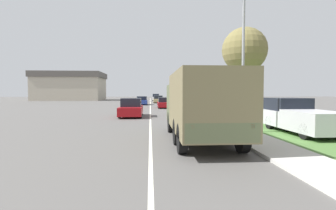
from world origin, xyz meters
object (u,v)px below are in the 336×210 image
Objects in this scene: car_second_ahead at (164,103)px; lamp_post at (239,48)px; car_third_ahead at (142,101)px; pickup_truck at (299,116)px; military_truck at (200,104)px; car_farthest_ahead at (156,98)px; car_fourth_ahead at (158,100)px; car_nearest_ahead at (131,108)px.

car_second_ahead is 22.54m from lamp_post.
lamp_post is (5.95, -31.25, 3.73)m from car_third_ahead.
car_second_ahead is 23.02m from pickup_truck.
car_second_ahead is at bearing -70.23° from car_third_ahead.
pickup_truck is (5.80, -22.28, 0.21)m from car_second_ahead.
car_third_ahead is 32.75m from pickup_truck.
car_second_ahead is at bearing 90.56° from military_truck.
military_truck is 1.02× the size of lamp_post.
military_truck reaches higher than car_second_ahead.
car_farthest_ahead is 0.65× the size of lamp_post.
car_fourth_ahead is 39.43m from lamp_post.
car_farthest_ahead is at bearing 90.92° from car_second_ahead.
military_truck reaches higher than pickup_truck.
pickup_truck is at bearing -75.42° from car_second_ahead.
car_third_ahead is 32.03m from lamp_post.
car_fourth_ahead is at bearing 94.31° from lamp_post.
lamp_post is at bearing -85.69° from car_fourth_ahead.
military_truck is at bearing -72.22° from car_nearest_ahead.
military_truck is 1.53× the size of car_nearest_ahead.
lamp_post is (2.95, -39.14, 3.72)m from car_fourth_ahead.
lamp_post is at bearing -57.18° from car_nearest_ahead.
car_nearest_ahead is 1.02× the size of car_farthest_ahead.
car_third_ahead is at bearing -97.43° from car_farthest_ahead.
pickup_truck reaches higher than car_fourth_ahead.
car_nearest_ahead is at bearing -90.63° from car_third_ahead.
car_farthest_ahead is at bearing 93.41° from lamp_post.
lamp_post is (-3.14, 0.21, 3.53)m from pickup_truck.
pickup_truck is (9.10, -31.46, 0.21)m from car_third_ahead.
car_farthest_ahead is (-0.49, 30.73, 0.12)m from car_second_ahead.
pickup_truck reaches higher than car_farthest_ahead.
car_farthest_ahead is (3.05, 43.20, 0.05)m from car_nearest_ahead.
car_second_ahead is 1.09× the size of car_third_ahead.
military_truck is at bearing -137.90° from lamp_post.
car_fourth_ahead is (-0.54, 41.32, -0.95)m from military_truck.
car_nearest_ahead is 1.00× the size of car_fourth_ahead.
car_nearest_ahead is at bearing 122.82° from lamp_post.
car_farthest_ahead is at bearing 85.97° from car_nearest_ahead.
car_third_ahead is (-3.54, 33.43, -0.96)m from military_truck.
military_truck is 1.42× the size of pickup_truck.
car_farthest_ahead is at bearing 90.80° from car_fourth_ahead.
lamp_post is at bearing -79.22° from car_third_ahead.
car_second_ahead is 0.93× the size of pickup_truck.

